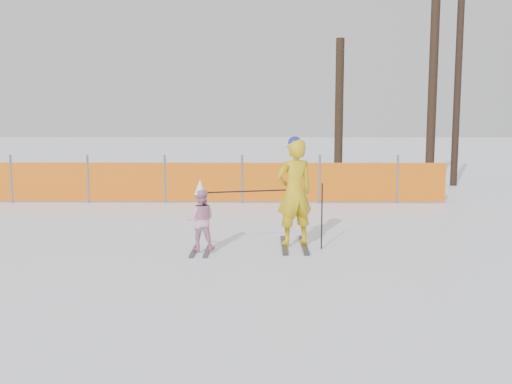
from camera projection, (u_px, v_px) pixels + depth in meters
ground at (256, 260)px, 8.79m from camera, size 120.00×120.00×0.00m
adult at (294, 192)px, 9.64m from camera, size 0.77×1.39×1.88m
child at (200, 219)px, 9.29m from camera, size 0.51×0.89×1.19m
ski_poles at (281, 203)px, 9.46m from camera, size 1.90×0.39×1.11m
safety_fence at (148, 182)px, 14.75m from camera, size 15.27×0.06×1.25m
tree_trunks at (402, 92)px, 19.46m from camera, size 3.68×3.09×7.05m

